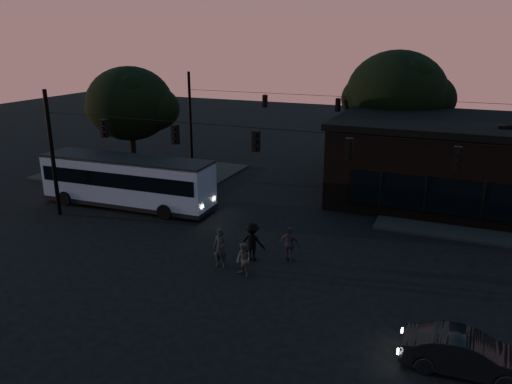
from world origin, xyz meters
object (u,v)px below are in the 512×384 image
at_px(building, 458,161).
at_px(pedestrian_b, 244,260).
at_px(pedestrian_a, 220,248).
at_px(car, 467,354).
at_px(pedestrian_d, 252,242).
at_px(pedestrian_c, 290,244).
at_px(bus, 127,179).

bearing_deg(building, pedestrian_b, -118.83).
bearing_deg(pedestrian_b, pedestrian_a, -168.89).
height_order(car, pedestrian_a, pedestrian_a).
xyz_separation_m(building, car, (1.05, -18.42, -2.05)).
distance_m(building, pedestrian_a, 17.64).
height_order(building, pedestrian_d, building).
relative_size(pedestrian_c, pedestrian_d, 0.91).
bearing_deg(pedestrian_c, car, 144.99).
distance_m(building, car, 18.56).
relative_size(bus, pedestrian_a, 5.93).
distance_m(pedestrian_a, pedestrian_d, 1.68).
xyz_separation_m(car, pedestrian_c, (-7.97, 5.68, 0.20)).
relative_size(pedestrian_a, pedestrian_b, 1.22).
distance_m(bus, pedestrian_b, 12.31).
relative_size(building, pedestrian_d, 8.10).
bearing_deg(building, pedestrian_d, -122.79).
height_order(building, bus, building).
bearing_deg(bus, pedestrian_b, -31.33).
bearing_deg(pedestrian_d, pedestrian_a, 49.10).
distance_m(building, bus, 21.10).
bearing_deg(pedestrian_c, building, -118.05).
height_order(bus, pedestrian_c, bus).
relative_size(pedestrian_b, pedestrian_c, 0.91).
height_order(car, pedestrian_d, pedestrian_d).
height_order(pedestrian_b, pedestrian_c, pedestrian_c).
distance_m(building, pedestrian_d, 15.98).
relative_size(bus, pedestrian_c, 6.60).
xyz_separation_m(building, bus, (-19.02, -9.10, -0.92)).
xyz_separation_m(bus, pedestrian_d, (10.42, -4.25, -0.83)).
bearing_deg(pedestrian_b, building, 89.08).
relative_size(pedestrian_b, pedestrian_d, 0.83).
bearing_deg(bus, pedestrian_c, -19.00).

